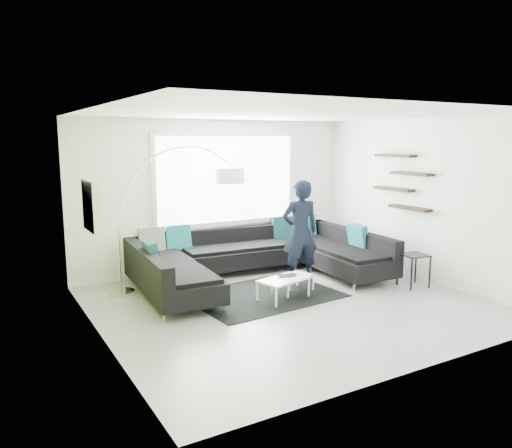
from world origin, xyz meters
The scene contains 9 objects.
ground centered at (0.00, 0.00, 0.00)m, with size 5.50×5.50×0.00m, color gray.
room_shell centered at (0.04, 0.21, 1.81)m, with size 5.54×5.04×2.82m.
sectional_sofa centered at (0.20, 1.26, 0.39)m, with size 4.31×2.83×0.90m.
rug centered at (-0.14, 0.56, 0.01)m, with size 2.28×1.66×0.01m, color black.
coffee_table centered at (0.20, 0.34, 0.16)m, with size 1.00×0.58×0.33m, color white.
arc_lamp centered at (-2.07, 1.77, 1.17)m, with size 2.19×0.76×2.34m, color silver, non-canonical shape.
side_table centered at (2.29, -0.29, 0.28)m, with size 0.40×0.40×0.56m, color black.
person centered at (0.80, 0.90, 0.89)m, with size 0.72×0.55×1.77m, color black.
laptop centered at (0.16, 0.29, 0.34)m, with size 0.34×0.24×0.02m, color black.
Camera 1 is at (-4.03, -5.96, 2.44)m, focal length 35.00 mm.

